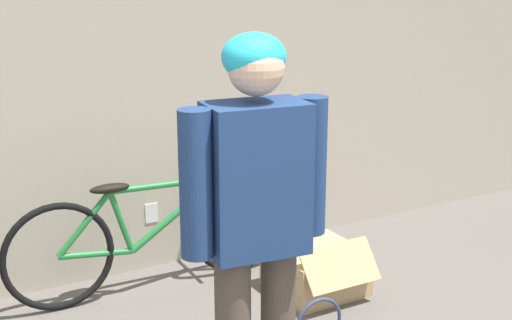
% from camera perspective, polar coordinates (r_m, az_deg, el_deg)
% --- Properties ---
extents(wall_back, '(8.00, 0.07, 2.60)m').
position_cam_1_polar(wall_back, '(4.02, -16.45, 7.56)').
color(wall_back, '#B7AD99').
rests_on(wall_back, ground_plane).
extents(person, '(0.61, 0.27, 1.58)m').
position_cam_1_polar(person, '(2.66, -0.01, -3.72)').
color(person, '#4C4238').
rests_on(person, ground_plane).
extents(bicycle, '(1.67, 0.46, 0.68)m').
position_cam_1_polar(bicycle, '(4.08, -8.27, -5.92)').
color(bicycle, black).
rests_on(bicycle, ground_plane).
extents(cardboard_box, '(0.47, 0.54, 0.34)m').
position_cam_1_polar(cardboard_box, '(4.11, 4.82, -8.72)').
color(cardboard_box, tan).
rests_on(cardboard_box, ground_plane).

